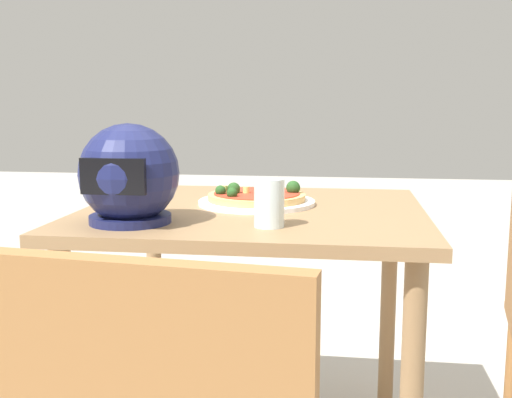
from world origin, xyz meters
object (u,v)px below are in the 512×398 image
Objects in this scene: drinking_glass at (269,203)px; pizza at (258,195)px; dining_table at (254,248)px; motorcycle_helmet at (129,176)px.

pizza is at bearing -77.46° from drinking_glass.
pizza is 0.31m from drinking_glass.
dining_table is 0.30m from drinking_glass.
pizza is 2.45× the size of drinking_glass.
motorcycle_helmet reaches higher than drinking_glass.
pizza reaches higher than dining_table.
motorcycle_helmet is at bearing 49.10° from pizza.
pizza is at bearing -130.90° from motorcycle_helmet.
drinking_glass is (-0.07, 0.24, 0.17)m from dining_table.
drinking_glass is at bearing 106.18° from dining_table.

